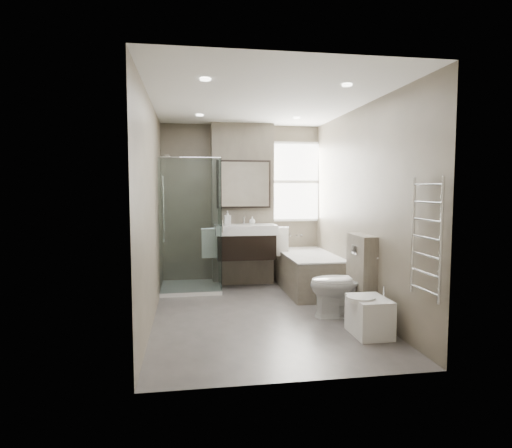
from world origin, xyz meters
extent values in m
cube|color=#55504E|center=(0.00, 0.00, -0.03)|extent=(2.65, 3.85, 0.05)
cube|color=silver|center=(0.00, 0.00, 2.62)|extent=(2.65, 3.85, 0.05)
cube|color=#6B6253|center=(0.00, 1.92, 1.30)|extent=(2.65, 0.05, 2.60)
cube|color=#6B6253|center=(0.00, -1.92, 1.30)|extent=(2.65, 0.05, 2.60)
cube|color=#6B6253|center=(-1.32, 0.00, 1.30)|extent=(0.05, 3.85, 2.60)
cube|color=#6B6253|center=(1.32, 0.00, 1.30)|extent=(0.05, 3.85, 2.60)
cube|color=#665D50|center=(0.00, 1.77, 1.30)|extent=(1.00, 0.25, 2.60)
cube|color=black|center=(0.00, 1.42, 0.66)|extent=(0.90, 0.45, 0.38)
cube|color=white|center=(0.00, 1.42, 0.92)|extent=(0.95, 0.47, 0.15)
cylinder|color=silver|center=(0.00, 1.59, 1.06)|extent=(0.03, 0.03, 0.12)
cylinder|color=silver|center=(0.00, 1.53, 1.11)|extent=(0.02, 0.12, 0.02)
cube|color=black|center=(0.00, 1.62, 1.63)|extent=(0.86, 0.06, 0.76)
cube|color=white|center=(0.00, 1.58, 1.63)|extent=(0.80, 0.02, 0.70)
cube|color=silver|center=(-0.56, 1.40, 0.72)|extent=(0.24, 0.06, 0.44)
cube|color=silver|center=(0.56, 1.40, 0.72)|extent=(0.24, 0.06, 0.44)
cube|color=white|center=(-0.85, 1.45, 0.03)|extent=(0.90, 0.90, 0.06)
cube|color=white|center=(-0.85, 1.01, 1.03)|extent=(0.88, 0.01, 1.94)
cube|color=white|center=(-0.41, 1.45, 1.03)|extent=(0.01, 0.88, 1.94)
cylinder|color=silver|center=(-1.25, 1.45, 1.25)|extent=(0.02, 0.02, 1.00)
cube|color=#665D50|center=(0.93, 1.10, 0.28)|extent=(0.75, 1.60, 0.55)
cube|color=white|center=(0.93, 1.10, 0.56)|extent=(0.75, 1.60, 0.03)
cube|color=white|center=(0.93, 1.10, 0.49)|extent=(0.61, 1.42, 0.12)
cube|color=white|center=(0.90, 1.88, 1.67)|extent=(0.98, 0.04, 1.33)
cube|color=white|center=(0.90, 1.85, 1.67)|extent=(0.90, 0.01, 1.25)
cube|color=white|center=(0.90, 1.85, 1.68)|extent=(0.90, 0.01, 0.05)
imported|color=white|center=(0.97, -0.26, 0.40)|extent=(0.84, 0.55, 0.80)
cube|color=#665D50|center=(1.21, -0.25, 0.50)|extent=(0.18, 0.55, 1.00)
cube|color=silver|center=(1.11, -0.25, 0.82)|extent=(0.01, 0.16, 0.11)
cube|color=white|center=(1.02, -0.94, 0.20)|extent=(0.36, 0.50, 0.40)
cylinder|color=white|center=(0.92, -0.94, 0.40)|extent=(0.30, 0.30, 0.05)
cylinder|color=silver|center=(1.18, -0.94, 0.47)|extent=(0.02, 0.02, 0.10)
cylinder|color=silver|center=(1.25, -1.83, 1.12)|extent=(0.03, 0.03, 1.10)
cylinder|color=silver|center=(1.25, -1.37, 1.12)|extent=(0.03, 0.03, 1.10)
cube|color=silver|center=(1.25, -1.60, 1.12)|extent=(0.02, 0.46, 1.00)
imported|color=white|center=(-0.27, 1.47, 1.11)|extent=(0.10, 0.10, 0.22)
imported|color=white|center=(0.12, 1.50, 1.06)|extent=(0.10, 0.10, 0.12)
camera|label=1|loc=(-0.87, -5.15, 1.56)|focal=30.00mm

